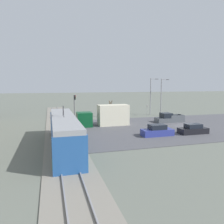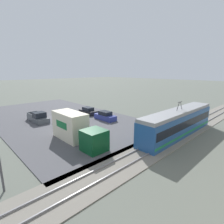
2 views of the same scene
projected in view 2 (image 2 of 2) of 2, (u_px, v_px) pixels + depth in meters
The scene contains 8 objects.
ground_plane at pixel (57, 117), 34.12m from camera, with size 320.00×320.00×0.00m, color #60665B.
road_surface at pixel (57, 117), 34.11m from camera, with size 21.14×38.58×0.08m.
rail_bed at pixel (145, 152), 19.46m from camera, with size 74.84×4.40×0.22m.
light_rail_tram at pixel (178, 123), 24.22m from camera, with size 15.88×2.80×4.67m.
box_truck at pixel (75, 129), 22.02m from camera, with size 2.48×8.92×3.54m.
pickup_truck at pixel (38, 118), 30.84m from camera, with size 2.04×5.41×1.76m.
sedan_car_0 at pixel (88, 111), 36.08m from camera, with size 1.77×4.22×1.43m.
sedan_car_1 at pixel (105, 116), 31.96m from camera, with size 1.76×4.40×1.56m.
Camera 2 is at (15.00, 31.27, 8.85)m, focal length 28.00 mm.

